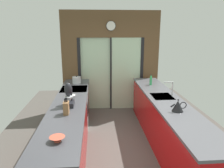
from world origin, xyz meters
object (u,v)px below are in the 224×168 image
object	(u,v)px
mixing_bowl_far	(72,96)
knife_block	(66,108)
kettle	(178,106)
stock_pot	(77,80)
oven_range	(75,108)
mixing_bowl_near	(57,139)
stand_mixer	(69,97)
soap_bottle	(151,81)

from	to	relation	value
mixing_bowl_far	knife_block	bearing A→B (deg)	-90.00
knife_block	kettle	size ratio (longest dim) A/B	1.00
stock_pot	mixing_bowl_far	bearing A→B (deg)	-90.00
oven_range	mixing_bowl_near	distance (m)	2.39
stand_mixer	kettle	bearing A→B (deg)	-12.26
kettle	stand_mixer	bearing A→B (deg)	167.74
stand_mixer	stock_pot	xyz separation A→B (m)	(-0.00, 1.63, -0.08)
kettle	soap_bottle	world-z (taller)	soap_bottle
oven_range	stock_pot	bearing A→B (deg)	87.93
kettle	soap_bottle	bearing A→B (deg)	90.07
mixing_bowl_near	mixing_bowl_far	size ratio (longest dim) A/B	1.22
mixing_bowl_near	kettle	distance (m)	1.97
knife_block	soap_bottle	xyz separation A→B (m)	(1.78, 1.70, 0.00)
mixing_bowl_far	kettle	xyz separation A→B (m)	(1.78, -0.84, 0.06)
knife_block	soap_bottle	bearing A→B (deg)	43.69
knife_block	kettle	bearing A→B (deg)	-0.74
oven_range	mixing_bowl_near	world-z (taller)	mixing_bowl_near
stand_mixer	kettle	distance (m)	1.82
mixing_bowl_near	knife_block	world-z (taller)	knife_block
oven_range	knife_block	world-z (taller)	knife_block
stock_pot	soap_bottle	size ratio (longest dim) A/B	0.86
stock_pot	stand_mixer	bearing A→B (deg)	-90.00
oven_range	soap_bottle	distance (m)	1.90
oven_range	kettle	size ratio (longest dim) A/B	3.41
mixing_bowl_near	stand_mixer	world-z (taller)	stand_mixer
mixing_bowl_far	stand_mixer	distance (m)	0.47
oven_range	knife_block	bearing A→B (deg)	-89.29
mixing_bowl_far	soap_bottle	bearing A→B (deg)	26.52
kettle	stock_pot	bearing A→B (deg)	131.40
oven_range	mixing_bowl_near	xyz separation A→B (m)	(0.02, -2.34, 0.50)
knife_block	stand_mixer	bearing A→B (deg)	90.00
mixing_bowl_far	soap_bottle	distance (m)	1.99
knife_block	mixing_bowl_far	bearing A→B (deg)	90.00
stock_pot	kettle	bearing A→B (deg)	-48.60
kettle	mixing_bowl_near	bearing A→B (deg)	-155.06
oven_range	mixing_bowl_near	size ratio (longest dim) A/B	4.95
stock_pot	soap_bottle	world-z (taller)	soap_bottle
stand_mixer	knife_block	bearing A→B (deg)	-90.00
mixing_bowl_near	stand_mixer	distance (m)	1.22
knife_block	soap_bottle	size ratio (longest dim) A/B	1.09
knife_block	stock_pot	bearing A→B (deg)	90.00
mixing_bowl_near	mixing_bowl_far	bearing A→B (deg)	90.00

